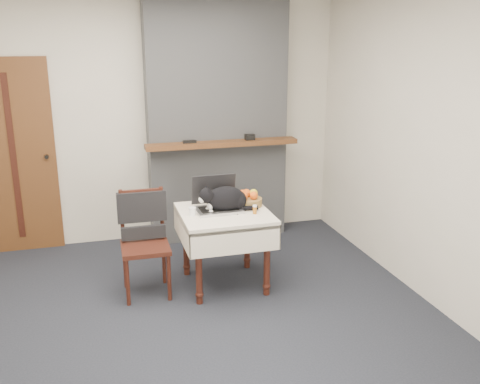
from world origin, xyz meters
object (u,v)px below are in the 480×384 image
object	(u,v)px
laptop	(216,201)
chair	(143,227)
side_table	(225,224)
cream_jar	(192,211)
cat	(226,199)
fruit_basket	(248,200)
door	(14,158)
pill_bottle	(255,209)

from	to	relation	value
laptop	chair	size ratio (longest dim) A/B	0.45
side_table	cream_jar	distance (m)	0.33
side_table	cat	xyz separation A→B (m)	(0.02, 0.02, 0.22)
side_table	fruit_basket	bearing A→B (deg)	23.62
cream_jar	chair	world-z (taller)	chair
laptop	fruit_basket	world-z (taller)	laptop
door	fruit_basket	xyz separation A→B (m)	(2.11, -1.29, -0.24)
cat	pill_bottle	world-z (taller)	cat
door	side_table	size ratio (longest dim) A/B	2.56
pill_bottle	fruit_basket	distance (m)	0.24
cream_jar	fruit_basket	world-z (taller)	fruit_basket
door	side_table	bearing A→B (deg)	-36.97
side_table	chair	size ratio (longest dim) A/B	0.85
laptop	chair	world-z (taller)	laptop
fruit_basket	pill_bottle	bearing A→B (deg)	-92.37
side_table	fruit_basket	distance (m)	0.32
side_table	pill_bottle	bearing A→B (deg)	-28.06
pill_bottle	fruit_basket	size ratio (longest dim) A/B	0.31
cream_jar	chair	distance (m)	0.46
cream_jar	fruit_basket	xyz separation A→B (m)	(0.54, 0.14, 0.02)
laptop	cream_jar	bearing A→B (deg)	-155.19
laptop	cat	world-z (taller)	laptop
door	chair	xyz separation A→B (m)	(1.15, -1.30, -0.41)
laptop	fruit_basket	bearing A→B (deg)	1.80
laptop	cat	bearing A→B (deg)	-47.84
side_table	pill_bottle	distance (m)	0.31
cat	cream_jar	xyz separation A→B (m)	(-0.31, -0.05, -0.07)
side_table	cat	world-z (taller)	cat
cream_jar	cat	bearing A→B (deg)	8.56
cat	cream_jar	distance (m)	0.33
cat	fruit_basket	world-z (taller)	cat
cream_jar	side_table	bearing A→B (deg)	5.80
cat	fruit_basket	bearing A→B (deg)	14.33
door	cat	bearing A→B (deg)	-36.31
side_table	cat	bearing A→B (deg)	39.08
pill_bottle	door	bearing A→B (deg)	143.96
laptop	chair	bearing A→B (deg)	177.71
cat	pill_bottle	xyz separation A→B (m)	(0.22, -0.15, -0.07)
fruit_basket	cream_jar	bearing A→B (deg)	-165.63
door	cat	distance (m)	2.34
side_table	laptop	world-z (taller)	laptop
laptop	chair	xyz separation A→B (m)	(-0.66, 0.01, -0.19)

